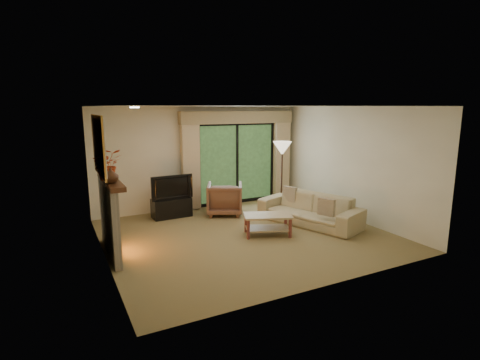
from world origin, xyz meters
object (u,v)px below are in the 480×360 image
media_console (172,208)px  coffee_table (268,225)px  armchair (225,199)px  sofa (309,209)px

media_console → coffee_table: (1.38, -2.14, -0.01)m
armchair → coffee_table: bearing=120.8°
media_console → armchair: 1.29m
media_console → armchair: armchair is taller
media_console → sofa: 3.23m
media_console → coffee_table: media_console is taller
sofa → coffee_table: 1.25m
armchair → sofa: bearing=157.2°
coffee_table → media_console: bearing=144.5°
media_console → coffee_table: bearing=-59.5°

